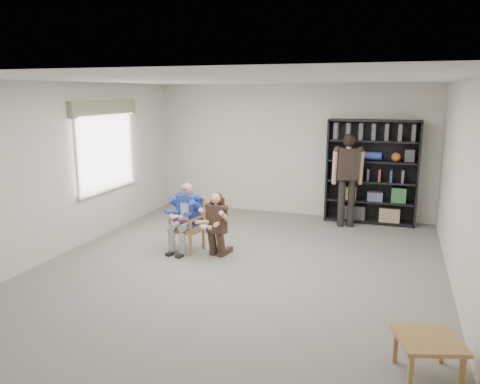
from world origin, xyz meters
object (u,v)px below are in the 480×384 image
(kneeling_woman, at_px, (216,225))
(side_table, at_px, (427,357))
(armchair, at_px, (186,225))
(bookshelf, at_px, (372,172))
(standing_man, at_px, (347,181))
(seated_man, at_px, (186,217))

(kneeling_woman, bearing_deg, side_table, -28.21)
(side_table, bearing_deg, armchair, 145.28)
(armchair, distance_m, bookshelf, 4.02)
(bookshelf, distance_m, standing_man, 0.65)
(kneeling_woman, height_order, standing_man, standing_man)
(armchair, relative_size, standing_man, 0.49)
(seated_man, relative_size, bookshelf, 0.56)
(kneeling_woman, xyz_separation_m, bookshelf, (2.23, 2.93, 0.52))
(bookshelf, bearing_deg, kneeling_woman, -127.30)
(armchair, height_order, standing_man, standing_man)
(standing_man, height_order, side_table, standing_man)
(seated_man, xyz_separation_m, bookshelf, (2.81, 2.81, 0.47))
(kneeling_woman, xyz_separation_m, standing_man, (1.81, 2.45, 0.39))
(kneeling_woman, bearing_deg, armchair, 178.20)
(armchair, height_order, seated_man, seated_man)
(seated_man, xyz_separation_m, side_table, (3.67, -2.55, -0.39))
(bookshelf, bearing_deg, seated_man, -135.03)
(bookshelf, xyz_separation_m, standing_man, (-0.42, -0.48, -0.13))
(kneeling_woman, relative_size, side_table, 1.87)
(bookshelf, bearing_deg, side_table, -80.81)
(seated_man, distance_m, kneeling_woman, 0.59)
(armchair, distance_m, kneeling_woman, 0.60)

